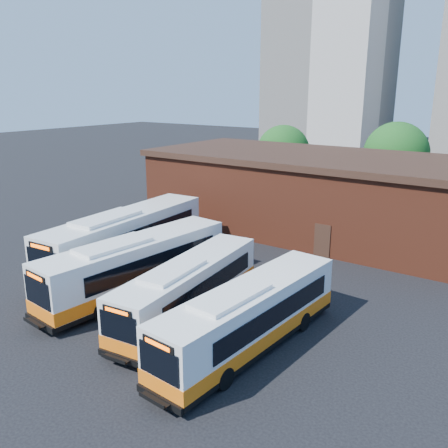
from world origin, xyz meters
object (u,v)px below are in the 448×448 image
Objects in this scene: transit_worker at (156,324)px; bus_midwest at (136,268)px; bus_west at (126,240)px; bus_east at (249,319)px; bus_mideast at (188,291)px.

bus_midwest is at bearing 76.55° from transit_worker.
bus_west is 13.29m from bus_east.
bus_west is 1.23× the size of bus_mideast.
bus_mideast is (8.25, -3.41, -0.32)m from bus_west.
transit_worker is at bearing -88.57° from bus_mideast.
bus_midwest is 1.12× the size of bus_mideast.
bus_west is 1.19× the size of bus_east.
transit_worker is at bearing -40.18° from bus_west.
bus_midwest is at bearing -40.58° from bus_west.
transit_worker is (8.64, -6.28, -0.85)m from bus_west.
bus_mideast is 0.97× the size of bus_east.
bus_east reaches higher than transit_worker.
bus_west reaches higher than transit_worker.
bus_mideast is 2.95m from transit_worker.
bus_midwest is 7.33× the size of transit_worker.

